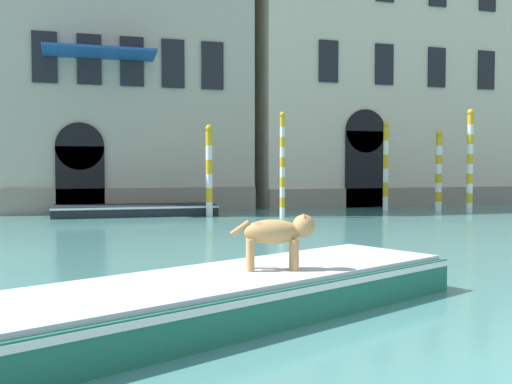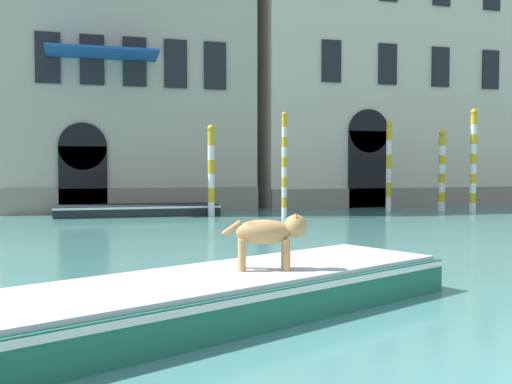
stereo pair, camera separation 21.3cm
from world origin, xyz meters
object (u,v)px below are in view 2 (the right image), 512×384
Objects in this scene: boat_moored_near_palazzo at (138,210)px; mooring_pole_0 at (389,166)px; mooring_pole_3 at (211,170)px; mooring_pole_4 at (442,170)px; dog_on_deck at (270,233)px; boat_foreground at (212,295)px; mooring_pole_2 at (284,164)px; mooring_pole_1 at (473,160)px.

boat_moored_near_palazzo is 1.64× the size of mooring_pole_0.
mooring_pole_3 reaches higher than mooring_pole_4.
dog_on_deck is at bearing -86.87° from boat_moored_near_palazzo.
mooring_pole_2 reaches higher than boat_foreground.
mooring_pole_4 is (10.07, -0.16, -0.02)m from mooring_pole_3.
dog_on_deck reaches higher than boat_foreground.
boat_foreground is 19.18m from mooring_pole_0.
boat_foreground is at bearing -135.93° from mooring_pole_1.
mooring_pole_4 is (7.55, 1.10, -0.24)m from mooring_pole_2.
mooring_pole_1 is at bearing -35.77° from mooring_pole_0.
mooring_pole_0 reaches higher than boat_foreground.
mooring_pole_4 is (2.16, -0.71, -0.18)m from mooring_pole_0.
mooring_pole_0 is 5.69m from mooring_pole_2.
mooring_pole_1 is at bearing -64.55° from mooring_pole_4.
boat_foreground is 15.37m from mooring_pole_3.
mooring_pole_0 is (11.18, 15.50, 1.64)m from boat_foreground.
dog_on_deck is 14.42m from mooring_pole_2.
dog_on_deck is 19.24m from mooring_pole_4.
dog_on_deck is 16.03m from boat_moored_near_palazzo.
mooring_pole_2 reaches higher than mooring_pole_0.
mooring_pole_0 is 3.42m from mooring_pole_1.
mooring_pole_3 is at bearing 179.09° from mooring_pole_4.
mooring_pole_1 reaches higher than mooring_pole_3.
mooring_pole_0 is 7.93m from mooring_pole_3.
boat_moored_near_palazzo is 13.74m from mooring_pole_1.
mooring_pole_1 reaches higher than mooring_pole_0.
boat_moored_near_palazzo is at bearing 173.72° from mooring_pole_4.
mooring_pole_0 is 2.28m from mooring_pole_4.
boat_foreground is 2.17× the size of mooring_pole_3.
boat_moored_near_palazzo is at bearing 104.73° from dog_on_deck.
mooring_pole_1 is (13.95, 13.51, 1.86)m from boat_foreground.
mooring_pole_3 is 10.07m from mooring_pole_4.
mooring_pole_4 reaches higher than boat_foreground.
mooring_pole_0 is 1.10× the size of mooring_pole_3.
mooring_pole_4 is at bearing 8.29° from mooring_pole_2.
boat_foreground is 14.96m from mooring_pole_2.
mooring_pole_4 is (12.51, 14.61, 0.70)m from dog_on_deck.
mooring_pole_0 is 0.90× the size of mooring_pole_1.
mooring_pole_1 is 1.23× the size of mooring_pole_4.
dog_on_deck is at bearing -124.04° from mooring_pole_0.
dog_on_deck is at bearing -99.38° from mooring_pole_3.
mooring_pole_0 is (10.35, 15.32, 0.88)m from dog_on_deck.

